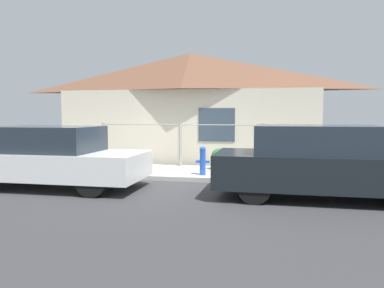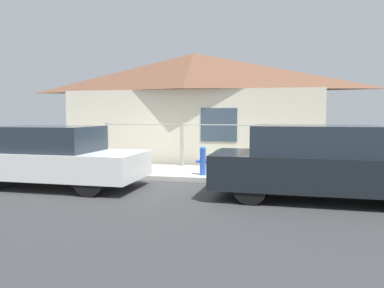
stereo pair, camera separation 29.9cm
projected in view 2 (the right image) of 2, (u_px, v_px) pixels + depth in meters
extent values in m
plane|color=#38383A|center=(163.00, 181.00, 9.19)|extent=(60.00, 60.00, 0.00)
cube|color=#B2AFA8|center=(174.00, 172.00, 10.22)|extent=(24.00, 2.12, 0.11)
cube|color=beige|center=(186.00, 128.00, 11.55)|extent=(8.15, 0.12, 2.40)
cube|color=#384756|center=(219.00, 125.00, 11.25)|extent=(1.10, 0.04, 1.00)
pyramid|color=brown|center=(194.00, 72.00, 12.42)|extent=(8.55, 2.20, 1.25)
cylinder|color=#999993|center=(107.00, 143.00, 11.58)|extent=(0.10, 0.10, 1.27)
cylinder|color=#999993|center=(182.00, 144.00, 11.06)|extent=(0.10, 0.10, 1.27)
cylinder|color=#999993|center=(265.00, 146.00, 10.54)|extent=(0.10, 0.10, 1.27)
cylinder|color=#999993|center=(182.00, 125.00, 11.01)|extent=(4.80, 0.03, 0.03)
cube|color=white|center=(55.00, 164.00, 8.40)|extent=(4.03, 1.74, 0.57)
cube|color=#232D38|center=(48.00, 139.00, 8.39)|extent=(2.22, 1.51, 0.56)
cylinder|color=black|center=(120.00, 170.00, 8.83)|extent=(0.65, 0.21, 0.64)
cylinder|color=black|center=(89.00, 181.00, 7.43)|extent=(0.65, 0.21, 0.64)
cylinder|color=black|center=(28.00, 167.00, 9.40)|extent=(0.65, 0.21, 0.64)
cube|color=black|center=(322.00, 171.00, 7.16)|extent=(4.21, 1.82, 0.65)
cube|color=#232D38|center=(313.00, 140.00, 7.15)|extent=(2.33, 1.57, 0.55)
cylinder|color=black|center=(256.00, 175.00, 8.21)|extent=(0.62, 0.22, 0.61)
cylinder|color=black|center=(250.00, 188.00, 6.78)|extent=(0.62, 0.22, 0.61)
cylinder|color=blue|center=(203.00, 163.00, 9.38)|extent=(0.15, 0.15, 0.62)
sphere|color=blue|center=(203.00, 149.00, 9.35)|extent=(0.16, 0.16, 0.16)
cylinder|color=blue|center=(199.00, 161.00, 9.40)|extent=(0.13, 0.07, 0.07)
cylinder|color=blue|center=(207.00, 162.00, 9.36)|extent=(0.13, 0.07, 0.07)
cylinder|color=brown|center=(220.00, 166.00, 10.32)|extent=(0.20, 0.20, 0.21)
sphere|color=#2D6B2D|center=(220.00, 156.00, 10.30)|extent=(0.43, 0.43, 0.43)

